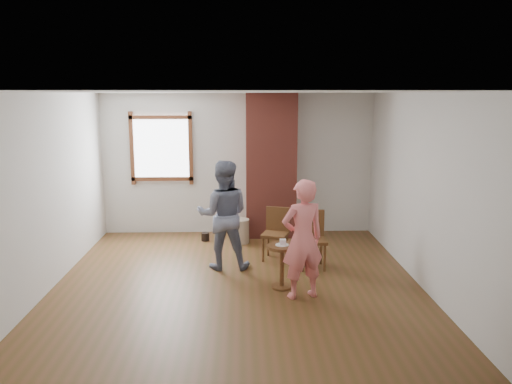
% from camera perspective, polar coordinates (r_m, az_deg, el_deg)
% --- Properties ---
extents(ground, '(5.50, 5.50, 0.00)m').
position_cam_1_polar(ground, '(6.94, -2.14, -10.66)').
color(ground, brown).
rests_on(ground, ground).
extents(room_shell, '(5.04, 5.52, 2.62)m').
position_cam_1_polar(room_shell, '(7.09, -2.67, 4.91)').
color(room_shell, silver).
rests_on(room_shell, ground).
extents(brick_chimney, '(0.90, 0.50, 2.60)m').
position_cam_1_polar(brick_chimney, '(9.05, 1.71, 3.01)').
color(brick_chimney, '#AA493C').
rests_on(brick_chimney, ground).
extents(stoneware_crock, '(0.35, 0.35, 0.42)m').
position_cam_1_polar(stoneware_crock, '(8.80, -1.85, -4.47)').
color(stoneware_crock, tan).
rests_on(stoneware_crock, ground).
extents(dark_pot, '(0.15, 0.15, 0.15)m').
position_cam_1_polar(dark_pot, '(8.99, -5.81, -5.11)').
color(dark_pot, black).
rests_on(dark_pot, ground).
extents(dining_chair_left, '(0.48, 0.48, 0.82)m').
position_cam_1_polar(dining_chair_left, '(7.91, 2.33, -4.41)').
color(dining_chair_left, brown).
rests_on(dining_chair_left, ground).
extents(dining_chair_right, '(0.40, 0.40, 0.86)m').
position_cam_1_polar(dining_chair_right, '(7.58, 6.40, -5.00)').
color(dining_chair_right, brown).
rests_on(dining_chair_right, ground).
extents(side_table, '(0.40, 0.40, 0.60)m').
position_cam_1_polar(side_table, '(6.74, 2.98, -7.68)').
color(side_table, brown).
rests_on(side_table, ground).
extents(cake_plate, '(0.18, 0.18, 0.01)m').
position_cam_1_polar(cake_plate, '(6.68, 2.99, -6.05)').
color(cake_plate, white).
rests_on(cake_plate, side_table).
extents(cake_slice, '(0.08, 0.07, 0.06)m').
position_cam_1_polar(cake_slice, '(6.67, 3.08, -5.77)').
color(cake_slice, white).
rests_on(cake_slice, cake_plate).
extents(man, '(0.80, 0.63, 1.63)m').
position_cam_1_polar(man, '(7.42, -3.76, -2.63)').
color(man, '#141838').
rests_on(man, ground).
extents(person_pink, '(0.65, 0.52, 1.55)m').
position_cam_1_polar(person_pink, '(6.35, 5.34, -5.40)').
color(person_pink, '#FE7F80').
rests_on(person_pink, ground).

